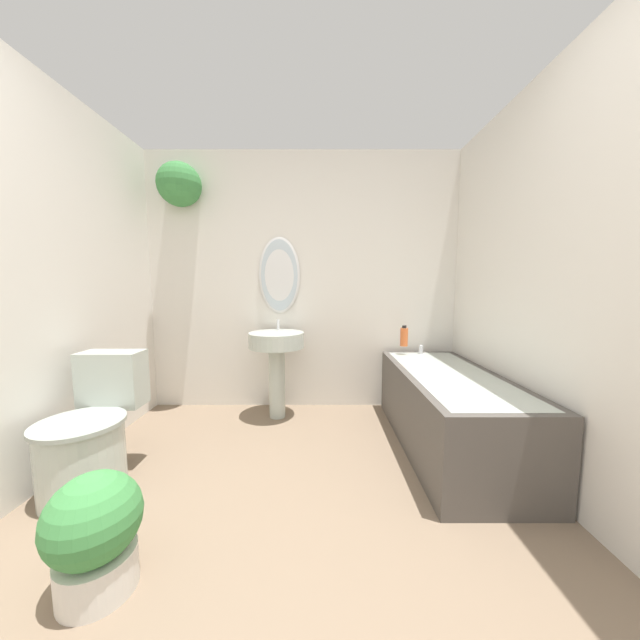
% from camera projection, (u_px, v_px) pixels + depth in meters
% --- Properties ---
extents(wall_back, '(3.00, 0.38, 2.40)m').
position_uv_depth(wall_back, '(291.00, 272.00, 3.03)').
color(wall_back, silver).
rests_on(wall_back, ground_plane).
extents(wall_left, '(0.06, 2.62, 2.40)m').
position_uv_depth(wall_left, '(30.00, 280.00, 1.79)').
color(wall_left, silver).
rests_on(wall_left, ground_plane).
extents(wall_right, '(0.06, 2.62, 2.40)m').
position_uv_depth(wall_right, '(557.00, 280.00, 1.78)').
color(wall_right, silver).
rests_on(wall_right, ground_plane).
extents(toilet, '(0.45, 0.62, 0.75)m').
position_uv_depth(toilet, '(93.00, 437.00, 1.84)').
color(toilet, '#B2BCB2').
rests_on(toilet, ground_plane).
extents(pedestal_sink, '(0.48, 0.48, 0.86)m').
position_uv_depth(pedestal_sink, '(278.00, 352.00, 2.82)').
color(pedestal_sink, '#B2BCB2').
rests_on(pedestal_sink, ground_plane).
extents(bathtub, '(0.66, 1.53, 0.62)m').
position_uv_depth(bathtub, '(450.00, 409.00, 2.31)').
color(bathtub, '#4C4742').
rests_on(bathtub, ground_plane).
extents(shampoo_bottle, '(0.07, 0.07, 0.19)m').
position_uv_depth(shampoo_bottle, '(406.00, 337.00, 2.90)').
color(shampoo_bottle, '#DB6633').
rests_on(shampoo_bottle, bathtub).
extents(potted_plant, '(0.33, 0.33, 0.47)m').
position_uv_depth(potted_plant, '(97.00, 530.00, 1.21)').
color(potted_plant, silver).
rests_on(potted_plant, ground_plane).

